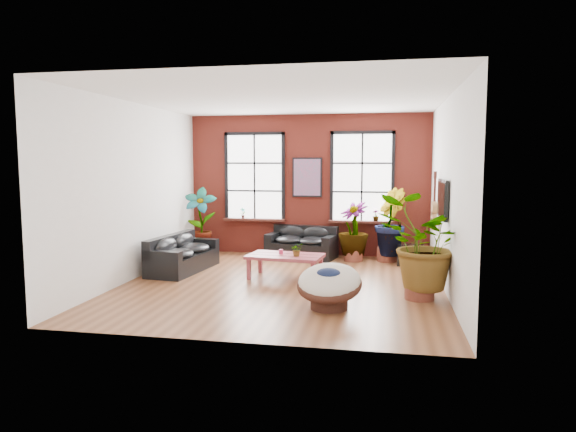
# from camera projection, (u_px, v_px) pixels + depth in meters

# --- Properties ---
(room) EXTENTS (6.04, 6.54, 3.54)m
(room) POSITION_uv_depth(u_px,v_px,m) (284.00, 193.00, 9.78)
(room) COLOR brown
(room) RESTS_ON ground
(sofa_back) EXTENTS (1.78, 1.11, 0.76)m
(sofa_back) POSITION_uv_depth(u_px,v_px,m) (302.00, 243.00, 12.56)
(sofa_back) COLOR black
(sofa_back) RESTS_ON ground
(sofa_left) EXTENTS (1.01, 2.01, 0.76)m
(sofa_left) POSITION_uv_depth(u_px,v_px,m) (181.00, 255.00, 11.01)
(sofa_left) COLOR black
(sofa_left) RESTS_ON ground
(coffee_table) EXTENTS (1.56, 0.99, 0.57)m
(coffee_table) POSITION_uv_depth(u_px,v_px,m) (285.00, 257.00, 10.29)
(coffee_table) COLOR maroon
(coffee_table) RESTS_ON ground
(papasan_chair) EXTENTS (1.13, 1.14, 0.78)m
(papasan_chair) POSITION_uv_depth(u_px,v_px,m) (329.00, 284.00, 8.13)
(papasan_chair) COLOR #3E1F16
(papasan_chair) RESTS_ON ground
(poster) EXTENTS (0.74, 0.06, 0.98)m
(poster) POSITION_uv_depth(u_px,v_px,m) (307.00, 177.00, 12.73)
(poster) COLOR black
(poster) RESTS_ON room
(tv_wall_unit) EXTENTS (0.13, 1.86, 1.20)m
(tv_wall_unit) POSITION_uv_depth(u_px,v_px,m) (440.00, 204.00, 9.71)
(tv_wall_unit) COLOR black
(tv_wall_unit) RESTS_ON room
(media_box) EXTENTS (0.60, 0.52, 0.46)m
(media_box) POSITION_uv_depth(u_px,v_px,m) (411.00, 255.00, 11.60)
(media_box) COLOR black
(media_box) RESTS_ON ground
(pot_back_left) EXTENTS (0.62, 0.62, 0.36)m
(pot_back_left) POSITION_uv_depth(u_px,v_px,m) (200.00, 248.00, 12.87)
(pot_back_left) COLOR brown
(pot_back_left) RESTS_ON ground
(pot_back_right) EXTENTS (0.55, 0.55, 0.34)m
(pot_back_right) POSITION_uv_depth(u_px,v_px,m) (387.00, 254.00, 12.06)
(pot_back_right) COLOR brown
(pot_back_right) RESTS_ON ground
(pot_right_wall) EXTENTS (0.52, 0.52, 0.37)m
(pot_right_wall) POSITION_uv_depth(u_px,v_px,m) (420.00, 288.00, 8.73)
(pot_right_wall) COLOR brown
(pot_right_wall) RESTS_ON ground
(pot_mid) EXTENTS (0.56, 0.56, 0.32)m
(pot_mid) POSITION_uv_depth(u_px,v_px,m) (353.00, 254.00, 12.10)
(pot_mid) COLOR brown
(pot_mid) RESTS_ON ground
(floor_plant_back_left) EXTENTS (0.88, 0.65, 1.56)m
(floor_plant_back_left) POSITION_uv_depth(u_px,v_px,m) (200.00, 218.00, 12.77)
(floor_plant_back_left) COLOR #244F15
(floor_plant_back_left) RESTS_ON ground
(floor_plant_back_right) EXTENTS (0.81, 0.96, 1.58)m
(floor_plant_back_right) POSITION_uv_depth(u_px,v_px,m) (389.00, 222.00, 12.01)
(floor_plant_back_right) COLOR #244F15
(floor_plant_back_right) RESTS_ON ground
(floor_plant_right_wall) EXTENTS (1.72, 1.59, 1.61)m
(floor_plant_right_wall) POSITION_uv_depth(u_px,v_px,m) (422.00, 243.00, 8.65)
(floor_plant_right_wall) COLOR #244F15
(floor_plant_right_wall) RESTS_ON ground
(floor_plant_mid) EXTENTS (0.99, 0.99, 1.25)m
(floor_plant_mid) POSITION_uv_depth(u_px,v_px,m) (353.00, 229.00, 12.08)
(floor_plant_mid) COLOR #244F15
(floor_plant_mid) RESTS_ON ground
(table_plant) EXTENTS (0.30, 0.28, 0.26)m
(table_plant) POSITION_uv_depth(u_px,v_px,m) (297.00, 250.00, 10.11)
(table_plant) COLOR #244F15
(table_plant) RESTS_ON coffee_table
(sill_plant_left) EXTENTS (0.17, 0.17, 0.27)m
(sill_plant_left) POSITION_uv_depth(u_px,v_px,m) (243.00, 213.00, 13.08)
(sill_plant_left) COLOR #244F15
(sill_plant_left) RESTS_ON room
(sill_plant_right) EXTENTS (0.19, 0.19, 0.27)m
(sill_plant_right) POSITION_uv_depth(u_px,v_px,m) (376.00, 215.00, 12.46)
(sill_plant_right) COLOR #244F15
(sill_plant_right) RESTS_ON room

